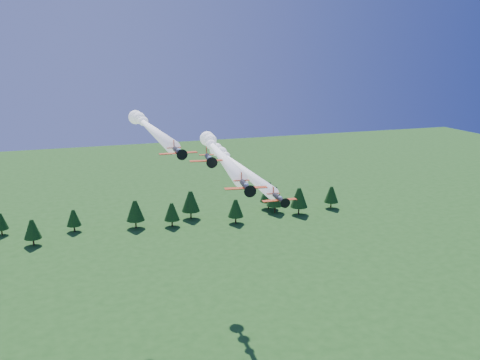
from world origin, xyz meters
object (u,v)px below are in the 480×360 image
object	(u,v)px
plane_lead	(218,152)
plane_right	(236,164)
plane_slot	(209,159)
plane_left	(149,127)

from	to	relation	value
plane_lead	plane_right	xyz separation A→B (m)	(8.22, 12.09, -5.88)
plane_lead	plane_right	world-z (taller)	plane_lead
plane_lead	plane_slot	bearing A→B (deg)	-107.10
plane_left	plane_right	bearing A→B (deg)	2.73
plane_left	plane_right	xyz separation A→B (m)	(21.32, 0.85, -10.49)
plane_left	plane_slot	distance (m)	23.65
plane_left	plane_slot	world-z (taller)	plane_left
plane_left	plane_slot	size ratio (longest dim) A/B	6.64
plane_lead	plane_left	bearing A→B (deg)	147.37
plane_lead	plane_right	size ratio (longest dim) A/B	0.95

